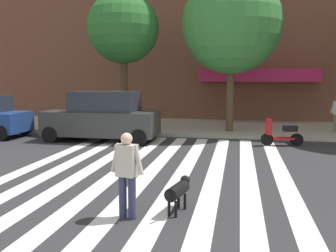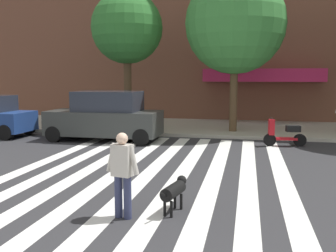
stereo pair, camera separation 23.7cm
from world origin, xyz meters
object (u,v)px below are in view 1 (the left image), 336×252
Objects in this scene: street_tree_nearest at (123,28)px; parked_car_behind_first at (102,117)px; street_tree_middle at (232,24)px; parked_scooter at (282,134)px; pedestrian_dog_walker at (127,171)px; dog_on_leash at (178,190)px.

parked_car_behind_first is at bearing -90.54° from street_tree_nearest.
parked_car_behind_first is 0.66× the size of street_tree_middle.
street_tree_middle is at bearing 128.34° from parked_scooter.
street_tree_middle is (5.15, -0.13, 0.05)m from street_tree_nearest.
parked_car_behind_first is at bearing -151.41° from street_tree_middle.
street_tree_nearest is at bearing 178.55° from street_tree_middle.
parked_scooter is 9.12m from pedestrian_dog_walker.
street_tree_nearest is at bearing 107.73° from pedestrian_dog_walker.
dog_on_leash is (-2.80, -7.82, -0.03)m from parked_scooter.
pedestrian_dog_walker is (3.55, -11.10, -4.05)m from street_tree_nearest.
dog_on_leash is (4.44, -10.59, -4.53)m from street_tree_nearest.
street_tree_middle reaches higher than parked_car_behind_first.
dog_on_leash is (0.89, 0.51, -0.48)m from pedestrian_dog_walker.
dog_on_leash is at bearing -109.70° from parked_scooter.
dog_on_leash is at bearing -93.88° from street_tree_middle.
parked_scooter is at bearing -51.66° from street_tree_middle.
pedestrian_dog_walker is at bearing -72.27° from street_tree_nearest.
pedestrian_dog_walker is at bearing -66.29° from parked_car_behind_first.
dog_on_leash is at bearing -67.26° from street_tree_nearest.
parked_car_behind_first reaches higher than parked_scooter.
street_tree_nearest is 6.06× the size of dog_on_leash.
dog_on_leash is at bearing 29.56° from pedestrian_dog_walker.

